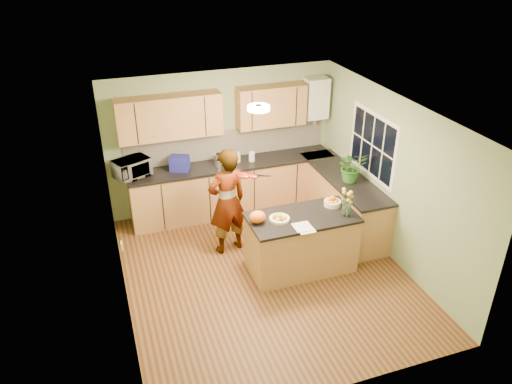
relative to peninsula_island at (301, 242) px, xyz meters
name	(u,v)px	position (x,y,z in m)	size (l,w,h in m)	color
floor	(265,273)	(-0.55, 0.04, -0.45)	(4.50, 4.50, 0.00)	#532A17
ceiling	(266,112)	(-0.55, 0.04, 2.05)	(4.00, 4.50, 0.02)	silver
wall_back	(222,141)	(-0.55, 2.29, 0.80)	(4.00, 0.02, 2.50)	#94AF7D
wall_front	(343,302)	(-0.55, -2.21, 0.80)	(4.00, 0.02, 2.50)	#94AF7D
wall_left	(116,224)	(-2.55, 0.04, 0.80)	(0.02, 4.50, 2.50)	#94AF7D
wall_right	(392,178)	(1.45, 0.04, 0.80)	(0.02, 4.50, 2.50)	#94AF7D
back_counter	(233,187)	(-0.45, 1.99, 0.02)	(3.64, 0.62, 0.94)	#B38347
right_counter	(342,201)	(1.15, 0.89, 0.02)	(0.62, 2.24, 0.94)	#B38347
splashback	(227,143)	(-0.45, 2.28, 0.75)	(3.60, 0.02, 0.52)	white
upper_cabinets	(213,112)	(-0.72, 2.12, 1.40)	(3.20, 0.34, 0.70)	#B38347
boiler	(316,98)	(1.15, 2.13, 1.45)	(0.40, 0.30, 0.86)	white
window_right	(372,145)	(1.45, 0.64, 1.10)	(0.01, 1.30, 1.05)	white
light_switch	(122,246)	(-2.53, -0.56, 0.85)	(0.02, 0.09, 0.09)	white
ceiling_lamp	(259,108)	(-0.55, 0.34, 2.01)	(0.30, 0.30, 0.07)	#FFEABF
peninsula_island	(301,242)	(0.00, 0.00, 0.00)	(1.57, 0.80, 0.90)	#B38347
fruit_dish	(280,218)	(-0.35, 0.00, 0.49)	(0.29, 0.29, 0.10)	#F2E2C1
orange_bowl	(332,202)	(0.55, 0.15, 0.51)	(0.25, 0.25, 0.15)	#F2E2C1
flower_vase	(347,197)	(0.60, -0.18, 0.75)	(0.24, 0.24, 0.45)	silver
orange_bag	(257,217)	(-0.66, 0.05, 0.54)	(0.23, 0.20, 0.18)	orange
papers	(304,228)	(-0.10, -0.30, 0.45)	(0.23, 0.31, 0.01)	white
violinist	(227,202)	(-0.88, 0.82, 0.41)	(0.63, 0.41, 1.73)	tan
violin	(244,175)	(-0.68, 0.60, 0.93)	(0.53, 0.21, 0.11)	#4D0E04
microwave	(132,168)	(-2.15, 2.01, 0.64)	(0.56, 0.38, 0.31)	white
blue_box	(180,163)	(-1.36, 2.01, 0.61)	(0.31, 0.23, 0.25)	navy
kettle	(218,159)	(-0.70, 1.97, 0.61)	(0.15, 0.15, 0.28)	silver
jar_cream	(237,157)	(-0.35, 2.02, 0.57)	(0.11, 0.11, 0.17)	#F2E2C1
jar_white	(252,156)	(-0.10, 1.97, 0.57)	(0.11, 0.11, 0.17)	white
potted_plant	(352,167)	(1.15, 0.70, 0.75)	(0.46, 0.40, 0.51)	#2D6822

